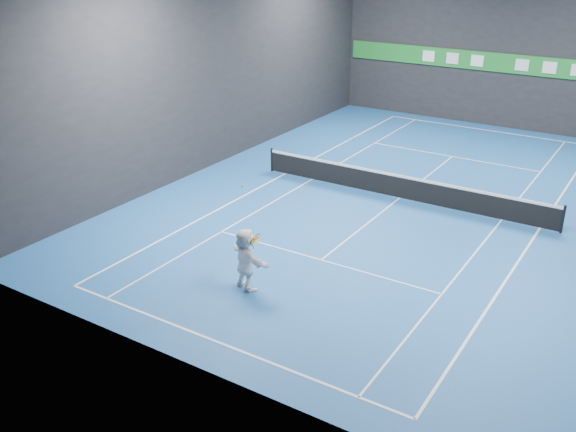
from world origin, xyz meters
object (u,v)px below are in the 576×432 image
Objects in this scene: player at (246,259)px; tennis_net at (400,186)px; tennis_ball at (242,186)px; tennis_racket at (256,238)px.

player is 9.24m from tennis_net.
player is 28.23× the size of tennis_ball.
player is at bearing -42.95° from tennis_ball.
player is 2.24m from tennis_ball.
player reaches higher than tennis_net.
tennis_net is at bearing -72.90° from player.
player reaches higher than tennis_racket.
tennis_ball reaches higher than tennis_net.
tennis_racket is at bearing -10.81° from tennis_ball.
tennis_racket is (0.52, -0.10, -1.48)m from tennis_ball.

